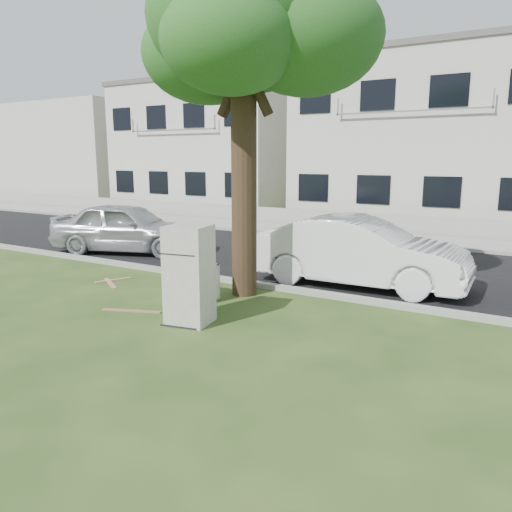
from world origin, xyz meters
The scene contains 17 objects.
ground centered at (0.00, 0.00, 0.00)m, with size 120.00×120.00×0.00m, color #284217.
road centered at (0.00, 6.00, 0.01)m, with size 120.00×7.00×0.01m, color black.
kerb_near centered at (0.00, 2.45, 0.00)m, with size 120.00×0.18×0.12m, color gray.
kerb_far centered at (0.00, 9.55, 0.00)m, with size 120.00×0.18×0.12m, color gray.
sidewalk centered at (0.00, 11.00, 0.01)m, with size 120.00×2.80×0.01m, color gray.
low_wall centered at (0.00, 12.60, 0.35)m, with size 120.00×0.15×0.70m, color gray.
street_tree centered at (-0.40, 1.80, 5.49)m, with size 3.80×3.80×7.02m.
townhouse_left centered at (-12.00, 17.50, 3.52)m, with size 10.20×8.16×7.04m.
townhouse_center centered at (0.00, 17.50, 3.72)m, with size 11.22×8.16×7.44m.
filler_left centered at (-26.00, 18.00, 3.20)m, with size 16.00×9.00×6.40m, color beige.
fridge centered at (-0.20, -0.34, 0.88)m, with size 0.73×0.67×1.76m, color #B7B5A5.
cabinet centered at (-1.11, 0.90, 0.38)m, with size 0.97×0.60×0.75m, color silver.
plank_a centered at (-1.60, -0.40, 0.01)m, with size 1.19×0.10×0.02m, color #966C48.
plank_b centered at (-3.58, 0.92, 0.01)m, with size 1.02×0.10×0.02m, color tan.
plank_c centered at (-3.75, 1.18, 0.01)m, with size 0.88×0.10×0.02m, color tan.
car_center centered at (1.49, 3.75, 0.80)m, with size 1.69×4.84×1.59m, color white.
car_left centered at (-6.13, 4.03, 0.78)m, with size 1.85×4.60×1.57m, color #A1A4A8.
Camera 1 is at (5.22, -7.09, 2.92)m, focal length 35.00 mm.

